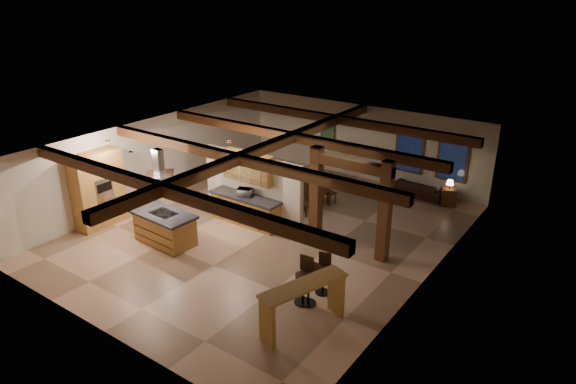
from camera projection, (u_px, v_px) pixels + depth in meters
name	position (u px, v px, depth m)	size (l,w,h in m)	color
ground	(268.00, 232.00, 15.92)	(12.00, 12.00, 0.00)	tan
room_walls	(268.00, 179.00, 15.24)	(12.00, 12.00, 12.00)	beige
ceiling_beams	(267.00, 147.00, 14.87)	(10.00, 12.00, 0.28)	#412110
timber_posts	(350.00, 192.00, 14.29)	(2.50, 0.30, 2.90)	#412110
partition_wall	(253.00, 188.00, 16.41)	(3.80, 0.18, 2.20)	beige
pantry_cabinet	(99.00, 189.00, 16.00)	(0.67, 1.60, 2.40)	#AC8237
back_counter	(245.00, 209.00, 16.36)	(2.50, 0.66, 0.94)	#AC8237
upper_display_cabinet	(248.00, 167.00, 15.99)	(1.80, 0.36, 0.95)	#AC8237
range_hood	(161.00, 187.00, 14.64)	(1.10, 1.10, 1.40)	silver
back_windows	(431.00, 154.00, 18.33)	(2.70, 0.07, 1.70)	#412110
framed_art	(328.00, 130.00, 20.56)	(0.65, 0.05, 0.85)	#412110
recessed_cans	(156.00, 145.00, 14.73)	(3.16, 2.46, 0.03)	silver
kitchen_island	(165.00, 227.00, 15.13)	(1.99, 1.12, 0.96)	#AC8237
dining_table	(304.00, 196.00, 17.85)	(1.65, 0.92, 0.58)	#3F1D0F
sofa	(419.00, 189.00, 18.54)	(1.86, 0.73, 0.54)	black
microwave	(245.00, 192.00, 16.13)	(0.46, 0.31, 0.25)	#B4B4B9
bar_counter	(303.00, 298.00, 11.27)	(1.19, 2.19, 1.12)	#AC8237
side_table	(448.00, 197.00, 17.78)	(0.49, 0.49, 0.61)	#412110
table_lamp	(450.00, 183.00, 17.58)	(0.26, 0.26, 0.30)	black
bar_stool_a	(304.00, 280.00, 12.23)	(0.42, 0.42, 1.20)	black
bar_stool_b	(310.00, 283.00, 12.20)	(0.38, 0.40, 1.10)	black
bar_stool_c	(323.00, 273.00, 12.65)	(0.39, 0.40, 1.06)	black
dining_chairs	(304.00, 189.00, 17.75)	(1.84, 1.84, 1.08)	#412110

